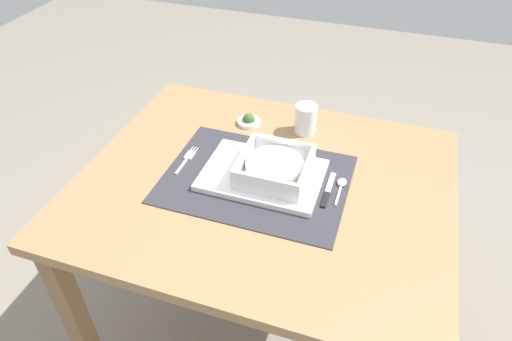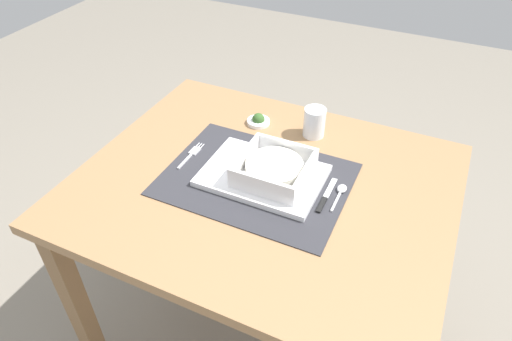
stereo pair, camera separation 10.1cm
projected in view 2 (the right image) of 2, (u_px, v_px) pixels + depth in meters
The scene contains 10 objects.
ground_plane at pixel (262, 335), 1.65m from camera, with size 6.00×6.00×0.00m, color gray.
dining_table at pixel (264, 210), 1.25m from camera, with size 0.96×0.79×0.73m.
placemat at pixel (256, 179), 1.20m from camera, with size 0.48×0.36×0.00m, color #2D2D33.
serving_plate at pixel (263, 176), 1.19m from camera, with size 0.31×0.22×0.02m, color white.
porridge_bowl at pixel (274, 169), 1.16m from camera, with size 0.18×0.18×0.06m.
fork at pixel (192, 154), 1.27m from camera, with size 0.02×0.13×0.00m.
spoon at pixel (341, 191), 1.15m from camera, with size 0.02×0.11×0.01m.
butter_knife at pixel (326, 197), 1.13m from camera, with size 0.01×0.14×0.01m.
drinking_glass at pixel (314, 123), 1.33m from camera, with size 0.06×0.06×0.09m.
condiment_saucer at pixel (258, 121), 1.39m from camera, with size 0.07×0.07×0.04m.
Camera 2 is at (0.36, -0.83, 1.51)m, focal length 32.03 mm.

